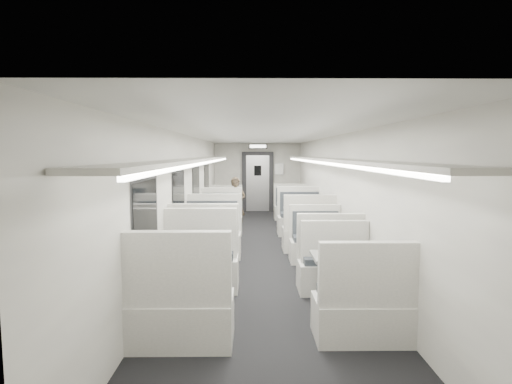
{
  "coord_description": "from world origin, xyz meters",
  "views": [
    {
      "loc": [
        -0.21,
        -7.98,
        2.03
      ],
      "look_at": [
        -0.12,
        0.74,
        1.19
      ],
      "focal_mm": 28.0,
      "sensor_mm": 36.0,
      "label": 1
    }
  ],
  "objects_px": {
    "vestibule_door": "(258,182)",
    "booth_right_d": "(346,283)",
    "booth_right_a": "(293,211)",
    "booth_right_c": "(323,253)",
    "exit_sign": "(258,146)",
    "booth_right_b": "(304,225)",
    "booth_left_a": "(224,213)",
    "passenger": "(236,205)",
    "booth_left_b": "(218,225)",
    "booth_left_d": "(191,279)",
    "booth_left_c": "(207,246)"
  },
  "relations": [
    {
      "from": "vestibule_door",
      "to": "booth_right_d",
      "type": "bearing_deg",
      "value": -83.6
    },
    {
      "from": "booth_right_a",
      "to": "booth_right_c",
      "type": "distance_m",
      "value": 4.86
    },
    {
      "from": "booth_right_d",
      "to": "exit_sign",
      "type": "bearing_deg",
      "value": 96.77
    },
    {
      "from": "booth_right_a",
      "to": "booth_right_b",
      "type": "xyz_separation_m",
      "value": [
        0.0,
        -2.43,
        0.04
      ]
    },
    {
      "from": "booth_left_a",
      "to": "passenger",
      "type": "height_order",
      "value": "passenger"
    },
    {
      "from": "booth_right_d",
      "to": "vestibule_door",
      "type": "bearing_deg",
      "value": 96.4
    },
    {
      "from": "booth_left_a",
      "to": "passenger",
      "type": "bearing_deg",
      "value": -69.08
    },
    {
      "from": "booth_left_b",
      "to": "vestibule_door",
      "type": "height_order",
      "value": "vestibule_door"
    },
    {
      "from": "booth_left_b",
      "to": "booth_left_d",
      "type": "distance_m",
      "value": 4.16
    },
    {
      "from": "booth_left_b",
      "to": "vestibule_door",
      "type": "distance_m",
      "value": 4.88
    },
    {
      "from": "booth_right_a",
      "to": "booth_right_b",
      "type": "relative_size",
      "value": 0.91
    },
    {
      "from": "booth_left_a",
      "to": "booth_right_c",
      "type": "xyz_separation_m",
      "value": [
        2.0,
        -4.57,
        -0.0
      ]
    },
    {
      "from": "booth_right_d",
      "to": "booth_left_a",
      "type": "bearing_deg",
      "value": 107.79
    },
    {
      "from": "booth_right_a",
      "to": "passenger",
      "type": "xyz_separation_m",
      "value": [
        -1.63,
        -1.26,
        0.35
      ]
    },
    {
      "from": "booth_left_b",
      "to": "booth_right_a",
      "type": "distance_m",
      "value": 3.08
    },
    {
      "from": "booth_left_c",
      "to": "booth_right_b",
      "type": "height_order",
      "value": "booth_left_c"
    },
    {
      "from": "booth_left_c",
      "to": "booth_right_c",
      "type": "bearing_deg",
      "value": -7.23
    },
    {
      "from": "booth_left_b",
      "to": "passenger",
      "type": "distance_m",
      "value": 1.18
    },
    {
      "from": "booth_right_d",
      "to": "vestibule_door",
      "type": "distance_m",
      "value": 9.0
    },
    {
      "from": "booth_left_b",
      "to": "booth_right_a",
      "type": "xyz_separation_m",
      "value": [
        2.0,
        2.34,
        -0.02
      ]
    },
    {
      "from": "booth_right_b",
      "to": "booth_right_d",
      "type": "relative_size",
      "value": 1.06
    },
    {
      "from": "booth_right_c",
      "to": "booth_right_a",
      "type": "bearing_deg",
      "value": 90.0
    },
    {
      "from": "booth_left_c",
      "to": "booth_left_a",
      "type": "bearing_deg",
      "value": 90.0
    },
    {
      "from": "booth_left_d",
      "to": "booth_right_b",
      "type": "height_order",
      "value": "booth_left_d"
    },
    {
      "from": "booth_right_a",
      "to": "booth_right_b",
      "type": "distance_m",
      "value": 2.43
    },
    {
      "from": "booth_left_c",
      "to": "booth_right_c",
      "type": "xyz_separation_m",
      "value": [
        2.0,
        -0.25,
        -0.06
      ]
    },
    {
      "from": "exit_sign",
      "to": "passenger",
      "type": "bearing_deg",
      "value": -101.21
    },
    {
      "from": "booth_right_b",
      "to": "booth_left_b",
      "type": "bearing_deg",
      "value": 177.33
    },
    {
      "from": "booth_left_d",
      "to": "booth_left_a",
      "type": "bearing_deg",
      "value": 90.0
    },
    {
      "from": "booth_left_d",
      "to": "booth_right_a",
      "type": "distance_m",
      "value": 6.8
    },
    {
      "from": "booth_left_a",
      "to": "vestibule_door",
      "type": "distance_m",
      "value": 2.94
    },
    {
      "from": "booth_left_c",
      "to": "booth_right_d",
      "type": "bearing_deg",
      "value": -43.73
    },
    {
      "from": "booth_right_a",
      "to": "booth_left_b",
      "type": "bearing_deg",
      "value": -130.55
    },
    {
      "from": "booth_right_c",
      "to": "passenger",
      "type": "bearing_deg",
      "value": 114.32
    },
    {
      "from": "booth_right_c",
      "to": "booth_right_d",
      "type": "height_order",
      "value": "booth_right_d"
    },
    {
      "from": "booth_left_b",
      "to": "booth_right_d",
      "type": "distance_m",
      "value": 4.64
    },
    {
      "from": "booth_left_c",
      "to": "vestibule_door",
      "type": "bearing_deg",
      "value": 81.88
    },
    {
      "from": "booth_left_b",
      "to": "booth_right_c",
      "type": "distance_m",
      "value": 3.22
    },
    {
      "from": "booth_left_b",
      "to": "passenger",
      "type": "relative_size",
      "value": 1.52
    },
    {
      "from": "booth_left_c",
      "to": "booth_right_d",
      "type": "height_order",
      "value": "booth_left_c"
    },
    {
      "from": "booth_left_d",
      "to": "vestibule_door",
      "type": "xyz_separation_m",
      "value": [
        1.0,
        8.89,
        0.62
      ]
    },
    {
      "from": "booth_right_d",
      "to": "exit_sign",
      "type": "relative_size",
      "value": 3.41
    },
    {
      "from": "vestibule_door",
      "to": "exit_sign",
      "type": "xyz_separation_m",
      "value": [
        0.0,
        -0.49,
        1.24
      ]
    },
    {
      "from": "booth_right_a",
      "to": "booth_right_d",
      "type": "xyz_separation_m",
      "value": [
        0.0,
        -6.52,
        0.01
      ]
    },
    {
      "from": "booth_right_a",
      "to": "vestibule_door",
      "type": "bearing_deg",
      "value": 112.67
    },
    {
      "from": "booth_left_a",
      "to": "vestibule_door",
      "type": "relative_size",
      "value": 0.96
    },
    {
      "from": "booth_right_c",
      "to": "booth_right_b",
      "type": "bearing_deg",
      "value": 90.0
    },
    {
      "from": "booth_right_a",
      "to": "exit_sign",
      "type": "bearing_deg",
      "value": 117.68
    },
    {
      "from": "booth_right_c",
      "to": "booth_right_d",
      "type": "relative_size",
      "value": 0.94
    },
    {
      "from": "booth_right_d",
      "to": "passenger",
      "type": "xyz_separation_m",
      "value": [
        -1.63,
        5.26,
        0.34
      ]
    }
  ]
}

